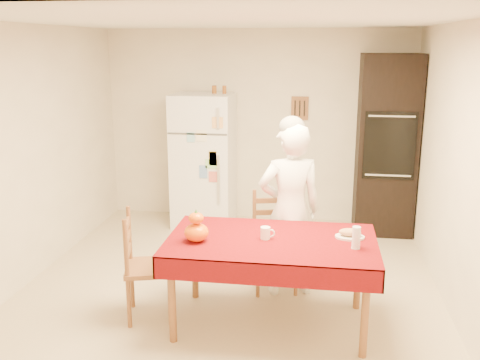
% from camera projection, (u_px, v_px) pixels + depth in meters
% --- Properties ---
extents(floor, '(4.50, 4.50, 0.00)m').
position_uv_depth(floor, '(230.00, 288.00, 5.20)').
color(floor, beige).
rests_on(floor, ground).
extents(room_shell, '(4.02, 4.52, 2.51)m').
position_uv_depth(room_shell, '(229.00, 122.00, 4.80)').
color(room_shell, silver).
rests_on(room_shell, ground).
extents(refrigerator, '(0.75, 0.74, 1.70)m').
position_uv_depth(refrigerator, '(204.00, 160.00, 6.89)').
color(refrigerator, white).
rests_on(refrigerator, floor).
extents(oven_cabinet, '(0.70, 0.62, 2.20)m').
position_uv_depth(oven_cabinet, '(386.00, 145.00, 6.54)').
color(oven_cabinet, black).
rests_on(oven_cabinet, floor).
extents(dining_table, '(1.70, 1.00, 0.76)m').
position_uv_depth(dining_table, '(271.00, 247.00, 4.37)').
color(dining_table, brown).
rests_on(dining_table, floor).
extents(chair_far, '(0.50, 0.49, 0.95)m').
position_uv_depth(chair_far, '(274.00, 237.00, 5.13)').
color(chair_far, brown).
rests_on(chair_far, floor).
extents(chair_left, '(0.50, 0.51, 0.95)m').
position_uv_depth(chair_left, '(141.00, 262.00, 4.54)').
color(chair_left, brown).
rests_on(chair_left, floor).
extents(seated_woman, '(0.68, 0.55, 1.63)m').
position_uv_depth(seated_woman, '(290.00, 210.00, 4.93)').
color(seated_woman, white).
rests_on(seated_woman, floor).
extents(coffee_mug, '(0.08, 0.08, 0.10)m').
position_uv_depth(coffee_mug, '(265.00, 233.00, 4.35)').
color(coffee_mug, white).
rests_on(coffee_mug, dining_table).
extents(pumpkin_lower, '(0.20, 0.20, 0.15)m').
position_uv_depth(pumpkin_lower, '(196.00, 232.00, 4.29)').
color(pumpkin_lower, '#C35504').
rests_on(pumpkin_lower, dining_table).
extents(pumpkin_upper, '(0.12, 0.12, 0.09)m').
position_uv_depth(pumpkin_upper, '(196.00, 218.00, 4.26)').
color(pumpkin_upper, '#C94604').
rests_on(pumpkin_upper, pumpkin_lower).
extents(wine_glass, '(0.07, 0.07, 0.18)m').
position_uv_depth(wine_glass, '(356.00, 238.00, 4.14)').
color(wine_glass, silver).
rests_on(wine_glass, dining_table).
extents(bread_plate, '(0.24, 0.24, 0.02)m').
position_uv_depth(bread_plate, '(350.00, 237.00, 4.38)').
color(bread_plate, silver).
rests_on(bread_plate, dining_table).
extents(bread_loaf, '(0.18, 0.10, 0.06)m').
position_uv_depth(bread_loaf, '(350.00, 232.00, 4.37)').
color(bread_loaf, '#AA8553').
rests_on(bread_loaf, bread_plate).
extents(spice_jar_left, '(0.05, 0.05, 0.10)m').
position_uv_depth(spice_jar_left, '(215.00, 90.00, 6.69)').
color(spice_jar_left, brown).
rests_on(spice_jar_left, refrigerator).
extents(spice_jar_mid, '(0.05, 0.05, 0.10)m').
position_uv_depth(spice_jar_mid, '(214.00, 90.00, 6.69)').
color(spice_jar_mid, brown).
rests_on(spice_jar_mid, refrigerator).
extents(spice_jar_right, '(0.05, 0.05, 0.10)m').
position_uv_depth(spice_jar_right, '(224.00, 90.00, 6.67)').
color(spice_jar_right, brown).
rests_on(spice_jar_right, refrigerator).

